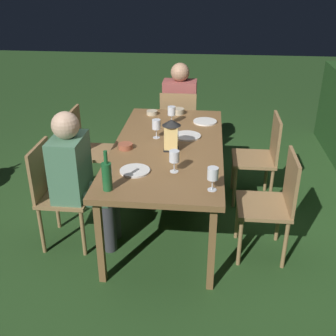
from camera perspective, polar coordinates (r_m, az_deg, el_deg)
The scene contains 21 objects.
ground_plane at distance 3.87m, azimuth 0.00°, elevation -6.83°, with size 16.00×16.00×0.00m, color #26471E.
dining_table at distance 3.54m, azimuth 0.00°, elevation 2.45°, with size 1.94×0.93×0.73m.
chair_side_right_a at distance 4.04m, azimuth 12.81°, elevation 1.83°, with size 0.42×0.40×0.87m.
chair_side_left_b at distance 3.44m, azimuth -15.13°, elevation -2.97°, with size 0.42×0.40×0.87m.
person_in_green at distance 3.31m, azimuth -12.25°, elevation -0.87°, with size 0.38×0.47×1.15m.
chair_side_left_a at distance 4.18m, azimuth -11.18°, elevation 2.81°, with size 0.42×0.40×0.87m.
chair_side_right_b at distance 3.27m, azimuth 14.35°, elevation -4.44°, with size 0.42×0.40×0.87m.
chair_head_near at distance 4.74m, azimuth 1.48°, elevation 6.17°, with size 0.40×0.42×0.87m.
person_in_rust at distance 4.88m, azimuth 1.67°, elevation 8.63°, with size 0.48×0.38×1.15m.
lantern_centerpiece at distance 3.38m, azimuth 0.48°, elevation 4.86°, with size 0.15×0.15×0.27m.
green_bottle_on_table at distance 2.80m, azimuth -8.47°, elevation -1.04°, with size 0.07×0.07×0.29m.
wine_glass_a at distance 3.01m, azimuth 0.87°, elevation 1.49°, with size 0.08×0.08×0.17m.
wine_glass_b at distance 2.78m, azimuth 6.23°, elevation -0.93°, with size 0.08×0.08×0.17m.
wine_glass_c at distance 3.64m, azimuth -1.63°, elevation 5.94°, with size 0.08×0.08×0.17m.
wine_glass_d at distance 3.99m, azimuth 0.50°, elevation 7.81°, with size 0.08×0.08×0.17m.
plate_a at distance 3.07m, azimuth -4.61°, elevation -0.37°, with size 0.23×0.23×0.01m, color silver.
plate_b at distance 3.70m, azimuth 2.68°, elevation 4.47°, with size 0.24×0.24×0.01m, color silver.
plate_c at distance 4.07m, azimuth 5.16°, elevation 6.43°, with size 0.23×0.23×0.01m, color white.
bowl_olives at distance 4.29m, azimuth 1.41°, elevation 7.90°, with size 0.13×0.13×0.06m.
bowl_bread at distance 4.27m, azimuth -2.23°, elevation 7.70°, with size 0.11×0.11×0.04m.
bowl_salad at distance 3.46m, azimuth -5.91°, elevation 3.05°, with size 0.12×0.12×0.04m.
Camera 1 is at (3.23, 0.32, 2.11)m, focal length 43.96 mm.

